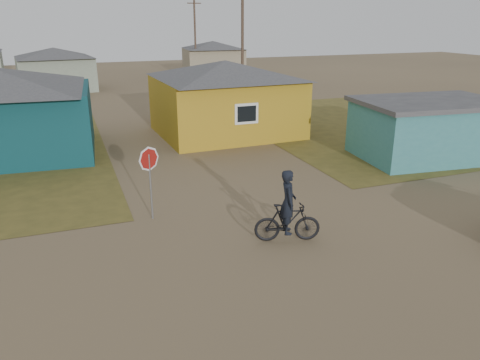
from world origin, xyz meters
TOP-DOWN VIEW (x-y plane):
  - ground at (0.00, 0.00)m, footprint 120.00×120.00m
  - grass_ne at (14.00, 13.00)m, footprint 20.00×18.00m
  - house_yellow at (2.50, 14.00)m, footprint 7.72×6.76m
  - shed_turquoise at (9.50, 6.50)m, footprint 6.71×4.93m
  - house_pale_west at (-6.00, 34.00)m, footprint 7.04×6.15m
  - house_beige_east at (10.00, 40.00)m, footprint 6.95×6.05m
  - utility_pole_near at (6.50, 22.00)m, footprint 1.40×0.20m
  - utility_pole_far at (7.50, 38.00)m, footprint 1.40×0.20m
  - stop_sign at (-3.41, 4.00)m, footprint 0.77×0.15m
  - cyclist at (-0.12, 1.11)m, footprint 1.94×1.05m

SIDE VIEW (x-z plane):
  - ground at x=0.00m, z-range 0.00..0.00m
  - grass_ne at x=14.00m, z-range 0.00..0.01m
  - cyclist at x=-0.12m, z-range -0.29..1.83m
  - shed_turquoise at x=9.50m, z-range 0.01..2.61m
  - stop_sign at x=-3.41m, z-range 0.56..2.92m
  - house_pale_west at x=-6.00m, z-range 0.06..3.66m
  - house_beige_east at x=10.00m, z-range 0.06..3.66m
  - house_yellow at x=2.50m, z-range 0.05..3.95m
  - utility_pole_near at x=6.50m, z-range 0.14..8.14m
  - utility_pole_far at x=7.50m, z-range 0.14..8.14m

